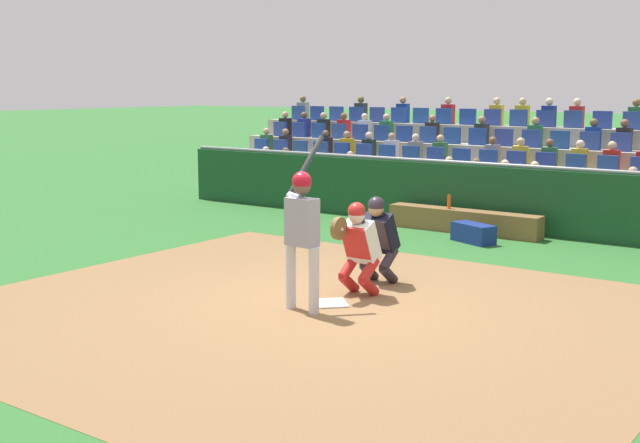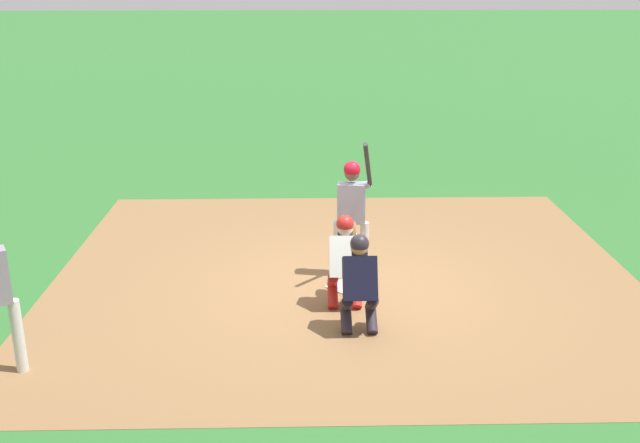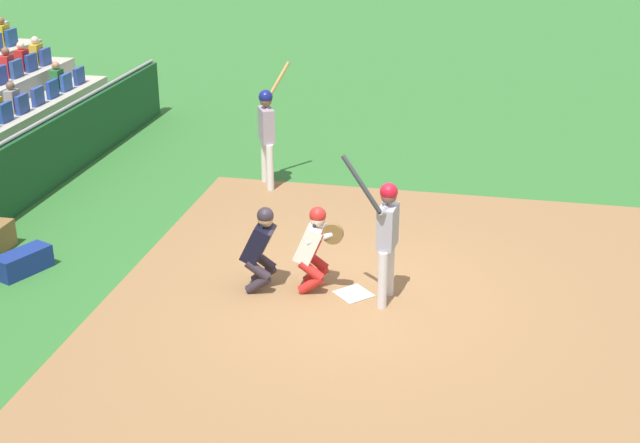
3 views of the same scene
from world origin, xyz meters
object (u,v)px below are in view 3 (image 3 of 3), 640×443
Objects in this scene: home_plate_marker at (353,294)px; catcher_crouching at (314,244)px; batter_at_plate at (387,230)px; home_plate_umpire at (261,244)px; equipment_duffel_bag at (23,262)px; on_deck_batter at (267,126)px.

catcher_crouching is at bearing -95.28° from home_plate_marker.
batter_at_plate is 1.11m from catcher_crouching.
home_plate_marker is 0.20× the size of batter_at_plate.
batter_at_plate is 1.82m from home_plate_umpire.
batter_at_plate is at bearing 81.68° from catcher_crouching.
home_plate_umpire reaches higher than home_plate_marker.
home_plate_marker is at bearing 116.41° from equipment_duffel_bag.
catcher_crouching is 0.57× the size of on_deck_batter.
batter_at_plate reaches higher than home_plate_marker.
batter_at_plate is at bearing 77.88° from home_plate_marker.
equipment_duffel_bag is 5.17m from on_deck_batter.
on_deck_batter reaches higher than home_plate_umpire.
batter_at_plate is (0.10, 0.45, 1.08)m from home_plate_marker.
on_deck_batter is at bearing -156.17° from catcher_crouching.
batter_at_plate is 1.67× the size of catcher_crouching.
home_plate_marker is 0.34× the size of catcher_crouching.
home_plate_marker is 0.91m from catcher_crouching.
on_deck_batter is at bearing -166.14° from home_plate_umpire.
catcher_crouching is 1.55× the size of equipment_duffel_bag.
batter_at_plate is at bearing 89.38° from home_plate_umpire.
on_deck_batter is (-4.15, -2.80, 0.07)m from batter_at_plate.
catcher_crouching is 4.41m from equipment_duffel_bag.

